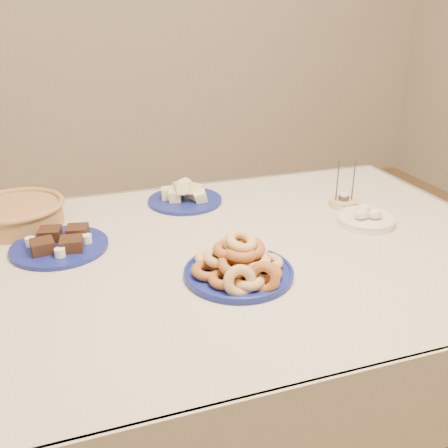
% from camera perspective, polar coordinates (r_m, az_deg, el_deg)
% --- Properties ---
extents(dining_table, '(1.71, 1.11, 0.75)m').
position_cam_1_polar(dining_table, '(1.43, -0.65, -6.82)').
color(dining_table, brown).
rests_on(dining_table, ground).
extents(donut_platter, '(0.32, 0.32, 0.13)m').
position_cam_1_polar(donut_platter, '(1.23, 1.77, -4.71)').
color(donut_platter, navy).
rests_on(donut_platter, dining_table).
extents(melon_plate, '(0.30, 0.30, 0.09)m').
position_cam_1_polar(melon_plate, '(1.70, -4.48, 3.20)').
color(melon_plate, navy).
rests_on(melon_plate, dining_table).
extents(brownie_plate, '(0.27, 0.27, 0.05)m').
position_cam_1_polar(brownie_plate, '(1.45, -18.24, -2.19)').
color(brownie_plate, navy).
rests_on(brownie_plate, dining_table).
extents(wicker_basket, '(0.31, 0.31, 0.08)m').
position_cam_1_polar(wicker_basket, '(1.63, -22.66, 1.15)').
color(wicker_basket, olive).
rests_on(wicker_basket, dining_table).
extents(candle_holder, '(0.11, 0.11, 0.16)m').
position_cam_1_polar(candle_holder, '(1.72, 13.48, 2.49)').
color(candle_holder, tan).
rests_on(candle_holder, dining_table).
extents(egg_bowl, '(0.18, 0.18, 0.06)m').
position_cam_1_polar(egg_bowl, '(1.59, 15.91, 0.60)').
color(egg_bowl, white).
rests_on(egg_bowl, dining_table).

